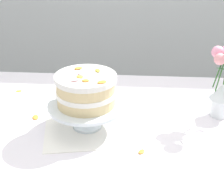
# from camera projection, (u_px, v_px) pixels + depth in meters

# --- Properties ---
(dining_table) EXTENTS (1.40, 1.00, 0.74)m
(dining_table) POSITION_uv_depth(u_px,v_px,m) (128.00, 149.00, 1.34)
(dining_table) COLOR white
(dining_table) RESTS_ON ground
(linen_napkin) EXTENTS (0.37, 0.37, 0.00)m
(linen_napkin) POSITION_uv_depth(u_px,v_px,m) (87.00, 127.00, 1.31)
(linen_napkin) COLOR white
(linen_napkin) RESTS_ON dining_table
(cake_stand) EXTENTS (0.29, 0.29, 0.10)m
(cake_stand) POSITION_uv_depth(u_px,v_px,m) (87.00, 108.00, 1.28)
(cake_stand) COLOR silver
(cake_stand) RESTS_ON linen_napkin
(layer_cake) EXTENTS (0.22, 0.22, 0.12)m
(layer_cake) POSITION_uv_depth(u_px,v_px,m) (86.00, 90.00, 1.24)
(layer_cake) COLOR beige
(layer_cake) RESTS_ON cake_stand
(flower_vase) EXTENTS (0.12, 0.12, 0.36)m
(flower_vase) POSITION_uv_depth(u_px,v_px,m) (224.00, 81.00, 1.32)
(flower_vase) COLOR silver
(flower_vase) RESTS_ON dining_table
(loose_petal_0) EXTENTS (0.03, 0.02, 0.00)m
(loose_petal_0) POSITION_uv_depth(u_px,v_px,m) (19.00, 91.00, 1.60)
(loose_petal_0) COLOR yellow
(loose_petal_0) RESTS_ON dining_table
(loose_petal_1) EXTENTS (0.04, 0.05, 0.01)m
(loose_petal_1) POSITION_uv_depth(u_px,v_px,m) (35.00, 117.00, 1.38)
(loose_petal_1) COLOR orange
(loose_petal_1) RESTS_ON dining_table
(loose_petal_2) EXTENTS (0.03, 0.04, 0.01)m
(loose_petal_2) POSITION_uv_depth(u_px,v_px,m) (142.00, 152.00, 1.17)
(loose_petal_2) COLOR orange
(loose_petal_2) RESTS_ON dining_table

